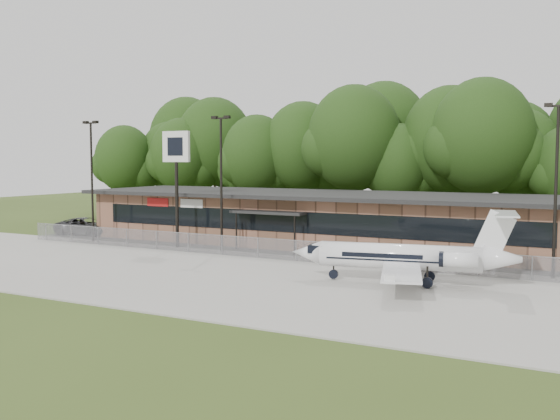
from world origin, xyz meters
The scene contains 12 objects.
ground centered at (0.00, 0.00, 0.00)m, with size 160.00×160.00×0.00m, color #37491A.
apron centered at (0.00, 8.00, 0.04)m, with size 64.00×18.00×0.08m, color #9E9B93.
parking_lot centered at (0.00, 19.50, 0.03)m, with size 50.00×9.00×0.06m, color #383835.
terminal centered at (0.00, 23.94, 2.18)m, with size 41.00×11.65×4.30m.
fence centered at (0.00, 15.00, 0.78)m, with size 46.00×0.04×1.52m.
treeline centered at (0.00, 42.00, 7.50)m, with size 72.00×12.00×15.00m, color #1A3310, non-canonical shape.
light_pole_left centered at (-18.00, 16.50, 5.98)m, with size 1.55×0.30×10.23m.
light_pole_mid centered at (-5.00, 16.50, 5.98)m, with size 1.55×0.30×10.23m.
light_pole_right centered at (18.00, 16.50, 5.98)m, with size 1.55×0.30×10.23m.
business_jet centered at (10.96, 10.84, 1.53)m, with size 12.68×11.38×4.27m.
suv centered at (-22.00, 19.72, 0.81)m, with size 2.69×5.84×1.62m, color #343437.
pole_sign centered at (-9.36, 16.79, 7.04)m, with size 2.42×0.36×9.21m.
Camera 1 is at (20.58, -22.78, 6.96)m, focal length 40.00 mm.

